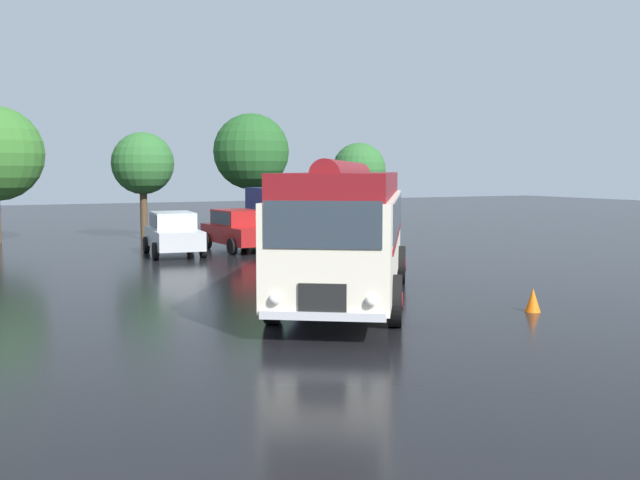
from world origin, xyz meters
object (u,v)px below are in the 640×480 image
object	(u,v)px
car_near_left	(173,233)
traffic_cone	(533,300)
vintage_bus	(347,225)
car_mid_left	(239,230)
box_van	(294,215)

from	to	relation	value
car_near_left	traffic_cone	bearing A→B (deg)	-74.32
vintage_bus	car_mid_left	bearing A→B (deg)	82.19
vintage_bus	box_van	distance (m)	13.49
vintage_bus	traffic_cone	xyz separation A→B (m)	(3.11, -3.31, -1.62)
vintage_bus	car_mid_left	xyz separation A→B (m)	(1.70, 12.40, -1.05)
box_van	traffic_cone	size ratio (longest dim) A/B	10.75
car_near_left	car_mid_left	bearing A→B (deg)	9.94
car_near_left	car_mid_left	size ratio (longest dim) A/B	1.01
car_near_left	car_mid_left	world-z (taller)	same
traffic_cone	car_mid_left	bearing A→B (deg)	95.14
car_near_left	traffic_cone	world-z (taller)	car_near_left
car_near_left	box_van	size ratio (longest dim) A/B	0.74
car_mid_left	box_van	distance (m)	2.73
car_near_left	vintage_bus	bearing A→B (deg)	-84.46
box_van	vintage_bus	bearing A→B (deg)	-108.85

